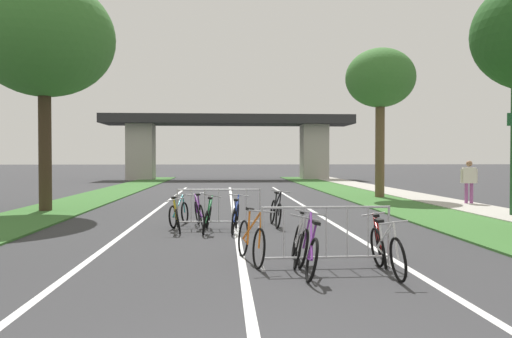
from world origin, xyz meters
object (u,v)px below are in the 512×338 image
tree_left_oak_mid (44,38)px  bicycle_silver_1 (297,243)px  bicycle_black_8 (276,212)px  bicycle_teal_6 (179,213)px  bicycle_green_2 (207,218)px  bicycle_orange_9 (251,240)px  bicycle_blue_7 (235,217)px  bicycle_white_4 (387,251)px  bicycle_purple_10 (308,252)px  pedestrian_with_backpack (469,178)px  bicycle_yellow_5 (177,217)px  crowd_barrier_second (219,209)px  tree_right_cypress_far (380,80)px  crowd_barrier_nearest (326,237)px  bicycle_red_3 (380,242)px  bicycle_purple_0 (199,213)px

tree_left_oak_mid → bicycle_silver_1: bearing=-49.8°
bicycle_silver_1 → bicycle_black_8: bicycle_black_8 is taller
tree_left_oak_mid → bicycle_teal_6: size_ratio=4.91×
bicycle_green_2 → bicycle_orange_9: size_ratio=0.97×
bicycle_blue_7 → bicycle_black_8: bicycle_black_8 is taller
bicycle_white_4 → bicycle_orange_9: bearing=-25.8°
bicycle_purple_10 → pedestrian_with_backpack: bearing=54.6°
bicycle_orange_9 → bicycle_yellow_5: bearing=-78.3°
crowd_barrier_second → bicycle_white_4: bearing=-62.7°
tree_right_cypress_far → bicycle_orange_9: 16.31m
crowd_barrier_nearest → bicycle_white_4: crowd_barrier_nearest is taller
crowd_barrier_second → bicycle_red_3: crowd_barrier_second is taller
bicycle_purple_0 → bicycle_green_2: bearing=-85.5°
bicycle_purple_0 → bicycle_silver_1: bearing=-78.3°
tree_right_cypress_far → crowd_barrier_second: size_ratio=3.10×
bicycle_yellow_5 → bicycle_teal_6: size_ratio=1.03×
bicycle_purple_0 → pedestrian_with_backpack: bearing=17.2°
tree_right_cypress_far → crowd_barrier_nearest: size_ratio=3.10×
bicycle_white_4 → bicycle_blue_7: 5.32m
bicycle_red_3 → bicycle_teal_6: size_ratio=1.02×
bicycle_teal_6 → bicycle_orange_9: 5.18m
bicycle_purple_0 → bicycle_purple_10: size_ratio=0.99×
tree_right_cypress_far → bicycle_silver_1: 16.11m
bicycle_green_2 → bicycle_teal_6: 1.43m
bicycle_teal_6 → bicycle_orange_9: bearing=-58.1°
pedestrian_with_backpack → bicycle_teal_6: bearing=-138.5°
tree_right_cypress_far → crowd_barrier_nearest: bearing=-111.0°
crowd_barrier_second → bicycle_blue_7: size_ratio=1.30×
crowd_barrier_nearest → bicycle_white_4: size_ratio=1.31×
crowd_barrier_nearest → bicycle_yellow_5: 5.33m
bicycle_purple_0 → bicycle_teal_6: bicycle_purple_0 is taller
bicycle_silver_1 → bicycle_green_2: bearing=-59.8°
tree_right_cypress_far → pedestrian_with_backpack: tree_right_cypress_far is taller
tree_right_cypress_far → pedestrian_with_backpack: (2.40, -3.76, -4.45)m
bicycle_green_2 → bicycle_purple_0: bearing=108.1°
bicycle_yellow_5 → bicycle_orange_9: 4.27m
bicycle_green_2 → bicycle_purple_10: bicycle_purple_10 is taller
tree_left_oak_mid → bicycle_silver_1: tree_left_oak_mid is taller
bicycle_silver_1 → pedestrian_with_backpack: 13.28m
bicycle_silver_1 → bicycle_yellow_5: bearing=-52.1°
tree_left_oak_mid → tree_right_cypress_far: size_ratio=1.15×
pedestrian_with_backpack → bicycle_red_3: bearing=-108.0°
bicycle_purple_0 → bicycle_black_8: bearing=-10.0°
bicycle_green_2 → pedestrian_with_backpack: size_ratio=0.96×
bicycle_white_4 → tree_right_cypress_far: bearing=-106.9°
tree_right_cypress_far → crowd_barrier_nearest: tree_right_cypress_far is taller
bicycle_purple_0 → bicycle_red_3: bearing=-64.8°
bicycle_green_2 → bicycle_purple_10: (1.76, -4.75, 0.03)m
crowd_barrier_second → bicycle_yellow_5: (-1.07, -0.38, -0.16)m
bicycle_green_2 → crowd_barrier_nearest: bearing=-60.3°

